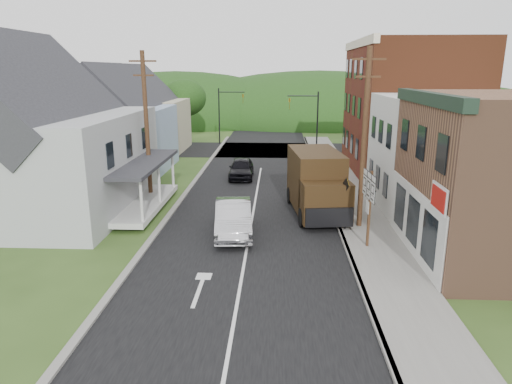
# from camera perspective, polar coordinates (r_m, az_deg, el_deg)

# --- Properties ---
(ground) EXTENTS (120.00, 120.00, 0.00)m
(ground) POSITION_cam_1_polar(r_m,az_deg,el_deg) (20.64, -1.23, -7.52)
(ground) COLOR #2D4719
(ground) RESTS_ON ground
(road) EXTENTS (9.00, 90.00, 0.02)m
(road) POSITION_cam_1_polar(r_m,az_deg,el_deg) (30.10, 0.06, -0.20)
(road) COLOR black
(road) RESTS_ON ground
(cross_road) EXTENTS (60.00, 9.00, 0.02)m
(cross_road) POSITION_cam_1_polar(r_m,az_deg,el_deg) (46.71, 1.03, 5.29)
(cross_road) COLOR black
(cross_road) RESTS_ON ground
(sidewalk_right) EXTENTS (2.80, 55.00, 0.15)m
(sidewalk_right) POSITION_cam_1_polar(r_m,az_deg,el_deg) (28.50, 11.81, -1.26)
(sidewalk_right) COLOR slate
(sidewalk_right) RESTS_ON ground
(curb_right) EXTENTS (0.20, 55.00, 0.15)m
(curb_right) POSITION_cam_1_polar(r_m,az_deg,el_deg) (28.31, 9.11, -1.23)
(curb_right) COLOR slate
(curb_right) RESTS_ON ground
(curb_left) EXTENTS (0.30, 55.00, 0.12)m
(curb_left) POSITION_cam_1_polar(r_m,az_deg,el_deg) (28.76, -9.42, -1.01)
(curb_left) COLOR slate
(curb_left) RESTS_ON ground
(storefront_white) EXTENTS (8.00, 7.00, 6.50)m
(storefront_white) POSITION_cam_1_polar(r_m,az_deg,el_deg) (28.70, 23.05, 4.49)
(storefront_white) COLOR silver
(storefront_white) RESTS_ON ground
(storefront_red) EXTENTS (8.00, 12.00, 10.00)m
(storefront_red) POSITION_cam_1_polar(r_m,az_deg,el_deg) (37.48, 18.39, 9.83)
(storefront_red) COLOR #612C17
(storefront_red) RESTS_ON ground
(house_gray) EXTENTS (10.20, 12.24, 8.35)m
(house_gray) POSITION_cam_1_polar(r_m,az_deg,el_deg) (28.59, -25.29, 6.21)
(house_gray) COLOR #A8AAAD
(house_gray) RESTS_ON ground
(house_blue) EXTENTS (7.14, 8.16, 7.28)m
(house_blue) POSITION_cam_1_polar(r_m,az_deg,el_deg) (38.30, -16.27, 8.12)
(house_blue) COLOR #97AECE
(house_blue) RESTS_ON ground
(house_cream) EXTENTS (7.14, 8.16, 7.28)m
(house_cream) POSITION_cam_1_polar(r_m,az_deg,el_deg) (47.00, -13.34, 9.50)
(house_cream) COLOR #BDB393
(house_cream) RESTS_ON ground
(utility_pole_right) EXTENTS (1.60, 0.26, 9.00)m
(utility_pole_right) POSITION_cam_1_polar(r_m,az_deg,el_deg) (23.14, 13.38, 6.54)
(utility_pole_right) COLOR #472D19
(utility_pole_right) RESTS_ON ground
(utility_pole_left) EXTENTS (1.60, 0.26, 9.00)m
(utility_pole_left) POSITION_cam_1_polar(r_m,az_deg,el_deg) (28.32, -13.52, 8.02)
(utility_pole_left) COLOR #472D19
(utility_pole_left) RESTS_ON ground
(traffic_signal_right) EXTENTS (2.87, 0.20, 6.00)m
(traffic_signal_right) POSITION_cam_1_polar(r_m,az_deg,el_deg) (42.82, 6.76, 9.37)
(traffic_signal_right) COLOR black
(traffic_signal_right) RESTS_ON ground
(traffic_signal_left) EXTENTS (2.87, 0.20, 6.00)m
(traffic_signal_left) POSITION_cam_1_polar(r_m,az_deg,el_deg) (50.01, -3.84, 10.25)
(traffic_signal_left) COLOR black
(traffic_signal_left) RESTS_ON ground
(tree_left_b) EXTENTS (4.80, 4.80, 6.94)m
(tree_left_b) POSITION_cam_1_polar(r_m,az_deg,el_deg) (36.16, -28.12, 8.49)
(tree_left_b) COLOR #382616
(tree_left_b) RESTS_ON ground
(tree_left_c) EXTENTS (5.80, 5.80, 8.41)m
(tree_left_c) POSITION_cam_1_polar(r_m,az_deg,el_deg) (44.04, -25.30, 11.07)
(tree_left_c) COLOR #382616
(tree_left_c) RESTS_ON ground
(tree_left_d) EXTENTS (4.80, 4.80, 6.94)m
(tree_left_d) POSITION_cam_1_polar(r_m,az_deg,el_deg) (52.14, -8.91, 11.54)
(tree_left_d) COLOR #382616
(tree_left_d) RESTS_ON ground
(forested_ridge) EXTENTS (90.00, 30.00, 16.00)m
(forested_ridge) POSITION_cam_1_polar(r_m,az_deg,el_deg) (74.45, 1.69, 8.95)
(forested_ridge) COLOR black
(forested_ridge) RESTS_ON ground
(silver_sedan) EXTENTS (2.22, 5.11, 1.63)m
(silver_sedan) POSITION_cam_1_polar(r_m,az_deg,el_deg) (22.59, -2.86, -3.30)
(silver_sedan) COLOR silver
(silver_sedan) RESTS_ON ground
(dark_sedan) EXTENTS (1.85, 4.41, 1.49)m
(dark_sedan) POSITION_cam_1_polar(r_m,az_deg,el_deg) (34.32, -1.83, 2.98)
(dark_sedan) COLOR black
(dark_sedan) RESTS_ON ground
(delivery_van) EXTENTS (3.25, 6.53, 3.51)m
(delivery_van) POSITION_cam_1_polar(r_m,az_deg,el_deg) (25.70, 7.63, 1.08)
(delivery_van) COLOR black
(delivery_van) RESTS_ON ground
(route_sign_cluster) EXTENTS (0.23, 2.00, 3.49)m
(route_sign_cluster) POSITION_cam_1_polar(r_m,az_deg,el_deg) (20.84, 13.95, -0.73)
(route_sign_cluster) COLOR #472D19
(route_sign_cluster) RESTS_ON sidewalk_right
(warning_sign) EXTENTS (0.22, 0.72, 2.68)m
(warning_sign) POSITION_cam_1_polar(r_m,az_deg,el_deg) (22.95, 11.22, -0.54)
(warning_sign) COLOR black
(warning_sign) RESTS_ON sidewalk_right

